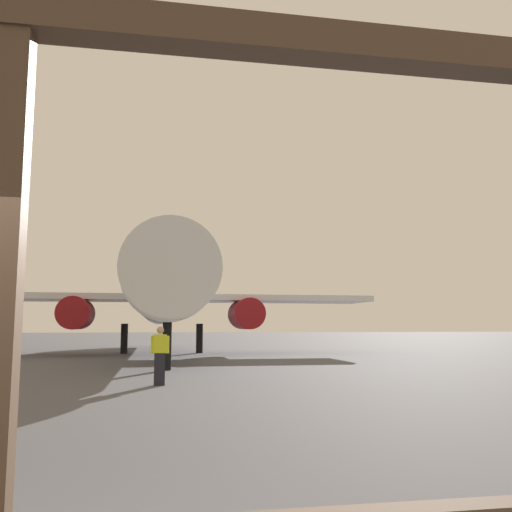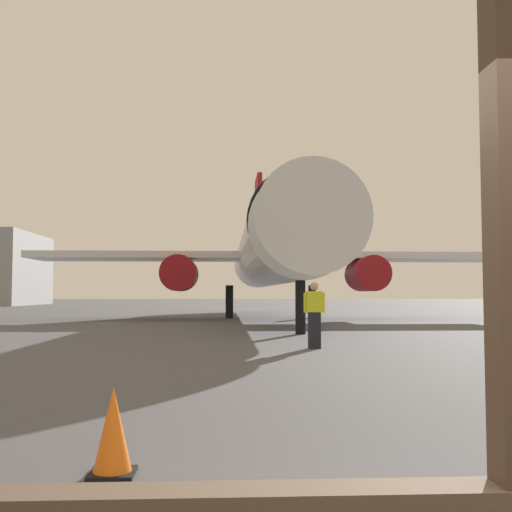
# 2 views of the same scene
# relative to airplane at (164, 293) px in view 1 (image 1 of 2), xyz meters

# --- Properties ---
(ground_plane) EXTENTS (220.00, 220.00, 0.00)m
(ground_plane) POSITION_rel_airplane_xyz_m (-1.39, 8.23, -3.78)
(ground_plane) COLOR #4C4C51
(airplane) EXTENTS (26.55, 32.89, 10.70)m
(airplane) POSITION_rel_airplane_xyz_m (0.00, 0.00, 0.00)
(airplane) COLOR silver
(airplane) RESTS_ON ground
(ground_crew_worker) EXTENTS (0.55, 0.24, 1.74)m
(ground_crew_worker) POSITION_rel_airplane_xyz_m (-0.33, -18.25, -2.88)
(ground_crew_worker) COLOR black
(ground_crew_worker) RESTS_ON ground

